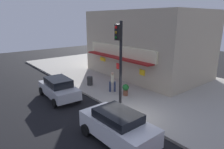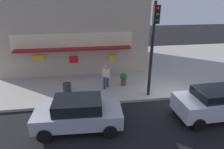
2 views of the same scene
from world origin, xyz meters
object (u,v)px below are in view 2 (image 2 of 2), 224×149
at_px(parked_car_white, 215,103).
at_px(pedestrian, 106,76).
at_px(parked_car_silver, 78,113).
at_px(potted_plant_by_doorway, 124,78).
at_px(traffic_light, 153,39).
at_px(trash_can, 67,89).

bearing_deg(parked_car_white, pedestrian, 143.28).
distance_m(pedestrian, parked_car_silver, 4.19).
height_order(pedestrian, parked_car_white, pedestrian).
relative_size(potted_plant_by_doorway, parked_car_silver, 0.21).
height_order(traffic_light, trash_can, traffic_light).
xyz_separation_m(traffic_light, trash_can, (-5.07, 0.96, -3.18)).
distance_m(traffic_light, parked_car_white, 4.66).
bearing_deg(pedestrian, potted_plant_by_doorway, 11.92).
relative_size(trash_can, potted_plant_by_doorway, 0.84).
bearing_deg(potted_plant_by_doorway, parked_car_silver, -126.98).
bearing_deg(parked_car_white, parked_car_silver, 178.84).
bearing_deg(trash_can, parked_car_white, -23.58).
distance_m(trash_can, pedestrian, 2.65).
relative_size(pedestrian, parked_car_white, 0.40).
bearing_deg(parked_car_silver, trash_can, 103.21).
xyz_separation_m(potted_plant_by_doorway, parked_car_silver, (-3.05, -4.05, 0.14)).
height_order(potted_plant_by_doorway, parked_car_silver, parked_car_silver).
bearing_deg(pedestrian, trash_can, -168.48).
xyz_separation_m(trash_can, potted_plant_by_doorway, (3.82, 0.79, 0.13)).
height_order(trash_can, pedestrian, pedestrian).
bearing_deg(trash_can, pedestrian, 11.52).
xyz_separation_m(trash_can, parked_car_white, (7.80, -3.41, 0.31)).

